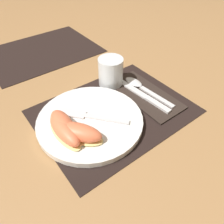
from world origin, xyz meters
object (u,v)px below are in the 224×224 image
object	(u,v)px
fork	(88,116)
citrus_wedge_2	(78,133)
knife	(142,95)
citrus_wedge_0	(63,125)
spoon	(139,86)
plate	(91,122)
citrus_wedge_1	(65,131)
juice_glass	(111,73)

from	to	relation	value
fork	citrus_wedge_2	xyz separation A→B (m)	(-0.06, -0.05, 0.01)
knife	citrus_wedge_0	bearing A→B (deg)	178.21
spoon	citrus_wedge_0	size ratio (longest dim) A/B	1.68
plate	citrus_wedge_1	xyz separation A→B (m)	(-0.08, -0.01, 0.02)
citrus_wedge_2	plate	bearing A→B (deg)	31.24
spoon	citrus_wedge_0	xyz separation A→B (m)	(-0.28, -0.03, 0.02)
knife	juice_glass	bearing A→B (deg)	107.82
juice_glass	knife	world-z (taller)	juice_glass
knife	spoon	distance (m)	0.04
spoon	knife	bearing A→B (deg)	-121.35
fork	citrus_wedge_0	bearing A→B (deg)	-178.19
plate	citrus_wedge_0	distance (m)	0.08
citrus_wedge_0	citrus_wedge_2	bearing A→B (deg)	-69.59
plate	juice_glass	bearing A→B (deg)	36.83
plate	citrus_wedge_2	distance (m)	0.07
spoon	citrus_wedge_1	distance (m)	0.29
knife	citrus_wedge_0	world-z (taller)	citrus_wedge_0
fork	citrus_wedge_2	size ratio (longest dim) A/B	1.23
knife	fork	distance (m)	0.19
citrus_wedge_2	citrus_wedge_0	bearing A→B (deg)	110.41
juice_glass	spoon	world-z (taller)	juice_glass
spoon	citrus_wedge_1	bearing A→B (deg)	-170.35
citrus_wedge_1	knife	bearing A→B (deg)	2.39
plate	juice_glass	size ratio (longest dim) A/B	3.13
fork	citrus_wedge_1	distance (m)	0.08
knife	citrus_wedge_2	distance (m)	0.25
citrus_wedge_0	citrus_wedge_2	distance (m)	0.05
juice_glass	fork	xyz separation A→B (m)	(-0.15, -0.10, -0.02)
spoon	citrus_wedge_2	distance (m)	0.28
spoon	fork	xyz separation A→B (m)	(-0.21, -0.03, 0.01)
fork	citrus_wedge_1	size ratio (longest dim) A/B	1.28
knife	spoon	xyz separation A→B (m)	(0.02, 0.04, 0.00)
plate	citrus_wedge_2	bearing A→B (deg)	-148.76
juice_glass	knife	xyz separation A→B (m)	(0.04, -0.11, -0.03)
fork	spoon	bearing A→B (deg)	7.48
spoon	fork	world-z (taller)	fork
plate	citrus_wedge_2	xyz separation A→B (m)	(-0.06, -0.03, 0.02)
citrus_wedge_2	knife	bearing A→B (deg)	8.48
juice_glass	citrus_wedge_2	size ratio (longest dim) A/B	0.68
juice_glass	citrus_wedge_0	size ratio (longest dim) A/B	0.78
juice_glass	fork	distance (m)	0.18
spoon	plate	bearing A→B (deg)	-169.14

